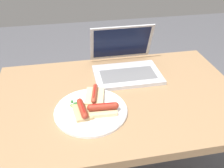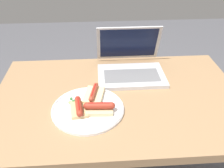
% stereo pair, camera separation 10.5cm
% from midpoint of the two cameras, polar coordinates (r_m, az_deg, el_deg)
% --- Properties ---
extents(desk, '(1.08, 0.70, 0.72)m').
position_cam_midpoint_polar(desk, '(1.15, 4.10, -6.80)').
color(desk, '#93704C').
rests_on(desk, ground_plane).
extents(laptop, '(0.32, 0.29, 0.21)m').
position_cam_midpoint_polar(laptop, '(1.23, 6.68, 4.02)').
color(laptop, '#B7B7BC').
rests_on(laptop, desk).
extents(plate, '(0.29, 0.29, 0.02)m').
position_cam_midpoint_polar(plate, '(1.00, -2.54, -5.79)').
color(plate, silver).
rests_on(plate, desk).
extents(sausage_toast_left, '(0.08, 0.12, 0.04)m').
position_cam_midpoint_polar(sausage_toast_left, '(0.98, -4.53, -5.56)').
color(sausage_toast_left, tan).
rests_on(sausage_toast_left, plate).
extents(sausage_toast_middle, '(0.12, 0.07, 0.05)m').
position_cam_midpoint_polar(sausage_toast_middle, '(0.97, 0.19, -5.57)').
color(sausage_toast_middle, '#D6B784').
rests_on(sausage_toast_middle, plate).
extents(sausage_toast_right, '(0.10, 0.13, 0.04)m').
position_cam_midpoint_polar(sausage_toast_right, '(1.04, -1.32, -2.56)').
color(sausage_toast_right, '#D6B784').
rests_on(sausage_toast_right, plate).
extents(salad_pile, '(0.05, 0.06, 0.01)m').
position_cam_midpoint_polar(salad_pile, '(1.03, -5.86, -4.27)').
color(salad_pile, '#2D662D').
rests_on(salad_pile, plate).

